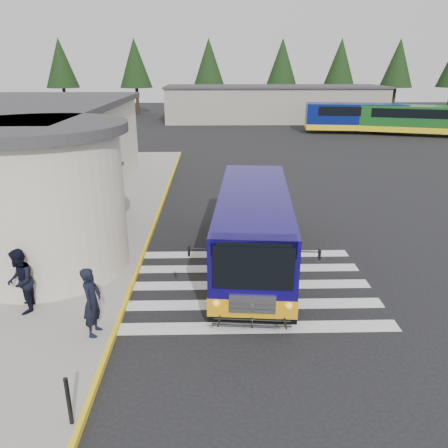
{
  "coord_description": "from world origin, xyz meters",
  "views": [
    {
      "loc": [
        -1.43,
        -13.18,
        6.63
      ],
      "look_at": [
        -1.13,
        -0.5,
        1.98
      ],
      "focal_mm": 35.0,
      "sensor_mm": 36.0,
      "label": 1
    }
  ],
  "objects_px": {
    "bollard": "(69,401)",
    "far_bus_a": "(355,117)",
    "transit_bus": "(253,231)",
    "pedestrian_a": "(92,302)",
    "pedestrian_b": "(20,281)",
    "far_bus_b": "(410,119)"
  },
  "relations": [
    {
      "from": "bollard",
      "to": "far_bus_a",
      "type": "height_order",
      "value": "far_bus_a"
    },
    {
      "from": "transit_bus",
      "to": "pedestrian_a",
      "type": "height_order",
      "value": "transit_bus"
    },
    {
      "from": "transit_bus",
      "to": "pedestrian_a",
      "type": "relative_size",
      "value": 5.07
    },
    {
      "from": "pedestrian_b",
      "to": "far_bus_b",
      "type": "xyz_separation_m",
      "value": [
        24.64,
        32.65,
        0.53
      ]
    },
    {
      "from": "pedestrian_a",
      "to": "far_bus_b",
      "type": "relative_size",
      "value": 0.19
    },
    {
      "from": "pedestrian_a",
      "to": "pedestrian_b",
      "type": "bearing_deg",
      "value": 69.89
    },
    {
      "from": "pedestrian_a",
      "to": "bollard",
      "type": "height_order",
      "value": "pedestrian_a"
    },
    {
      "from": "transit_bus",
      "to": "far_bus_b",
      "type": "relative_size",
      "value": 0.94
    },
    {
      "from": "pedestrian_a",
      "to": "far_bus_a",
      "type": "relative_size",
      "value": 0.18
    },
    {
      "from": "pedestrian_a",
      "to": "far_bus_b",
      "type": "bearing_deg",
      "value": -26.82
    },
    {
      "from": "transit_bus",
      "to": "pedestrian_b",
      "type": "xyz_separation_m",
      "value": [
        -6.65,
        -3.28,
        -0.16
      ]
    },
    {
      "from": "bollard",
      "to": "far_bus_b",
      "type": "relative_size",
      "value": 0.11
    },
    {
      "from": "bollard",
      "to": "transit_bus",
      "type": "bearing_deg",
      "value": 60.98
    },
    {
      "from": "far_bus_b",
      "to": "pedestrian_a",
      "type": "bearing_deg",
      "value": 164.2
    },
    {
      "from": "far_bus_a",
      "to": "far_bus_b",
      "type": "relative_size",
      "value": 1.02
    },
    {
      "from": "far_bus_a",
      "to": "far_bus_b",
      "type": "bearing_deg",
      "value": -99.78
    },
    {
      "from": "far_bus_a",
      "to": "pedestrian_b",
      "type": "bearing_deg",
      "value": 157.89
    },
    {
      "from": "far_bus_a",
      "to": "far_bus_b",
      "type": "height_order",
      "value": "far_bus_a"
    },
    {
      "from": "pedestrian_b",
      "to": "bollard",
      "type": "relative_size",
      "value": 1.76
    },
    {
      "from": "transit_bus",
      "to": "far_bus_a",
      "type": "relative_size",
      "value": 0.92
    },
    {
      "from": "transit_bus",
      "to": "bollard",
      "type": "height_order",
      "value": "transit_bus"
    },
    {
      "from": "pedestrian_b",
      "to": "bollard",
      "type": "xyz_separation_m",
      "value": [
        2.54,
        -4.13,
        -0.4
      ]
    }
  ]
}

